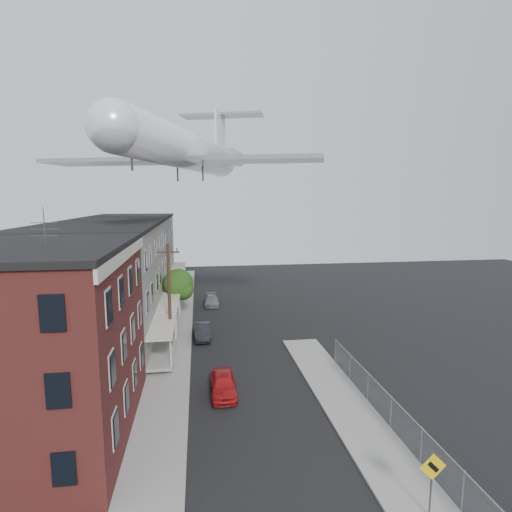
{
  "coord_description": "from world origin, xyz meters",
  "views": [
    {
      "loc": [
        -3.2,
        -13.99,
        12.51
      ],
      "look_at": [
        -0.21,
        6.56,
        9.52
      ],
      "focal_mm": 28.0,
      "sensor_mm": 36.0,
      "label": 1
    }
  ],
  "objects": [
    {
      "name": "chainlink_fence",
      "position": [
        7.0,
        5.0,
        1.0
      ],
      "size": [
        0.06,
        18.06,
        1.9
      ],
      "color": "gray",
      "rests_on": "ground"
    },
    {
      "name": "car_far",
      "position": [
        -1.8,
        32.28,
        0.59
      ],
      "size": [
        1.68,
        4.05,
        1.17
      ],
      "primitive_type": "imported",
      "rotation": [
        0.0,
        0.0,
        -0.01
      ],
      "color": "slate",
      "rests_on": "ground"
    },
    {
      "name": "row_house_d",
      "position": [
        -11.96,
        37.5,
        5.13
      ],
      "size": [
        11.98,
        7.0,
        10.3
      ],
      "color": "#6E6357",
      "rests_on": "ground"
    },
    {
      "name": "curb_right",
      "position": [
        4.05,
        6.0,
        0.07
      ],
      "size": [
        0.15,
        26.0,
        0.14
      ],
      "primitive_type": "cube",
      "color": "gray",
      "rests_on": "ground"
    },
    {
      "name": "utility_pole",
      "position": [
        -5.6,
        18.0,
        4.67
      ],
      "size": [
        1.8,
        0.26,
        9.0
      ],
      "color": "black",
      "rests_on": "ground"
    },
    {
      "name": "row_house_b",
      "position": [
        -11.96,
        23.5,
        5.13
      ],
      "size": [
        11.98,
        7.0,
        10.3
      ],
      "color": "#6E6357",
      "rests_on": "ground"
    },
    {
      "name": "row_house_e",
      "position": [
        -11.96,
        44.5,
        5.13
      ],
      "size": [
        11.98,
        7.0,
        10.3
      ],
      "color": "slate",
      "rests_on": "ground"
    },
    {
      "name": "corner_building",
      "position": [
        -12.0,
        7.0,
        5.16
      ],
      "size": [
        10.31,
        12.3,
        12.15
      ],
      "color": "#3D1713",
      "rests_on": "ground"
    },
    {
      "name": "sidewalk_right",
      "position": [
        5.5,
        6.0,
        0.06
      ],
      "size": [
        3.0,
        26.0,
        0.12
      ],
      "primitive_type": "cube",
      "color": "gray",
      "rests_on": "ground"
    },
    {
      "name": "sidewalk_left",
      "position": [
        -5.5,
        24.0,
        0.06
      ],
      "size": [
        3.0,
        62.0,
        0.12
      ],
      "primitive_type": "cube",
      "color": "gray",
      "rests_on": "ground"
    },
    {
      "name": "curb_left",
      "position": [
        -4.05,
        24.0,
        0.07
      ],
      "size": [
        0.15,
        62.0,
        0.14
      ],
      "primitive_type": "cube",
      "color": "gray",
      "rests_on": "ground"
    },
    {
      "name": "row_house_a",
      "position": [
        -11.96,
        16.5,
        5.13
      ],
      "size": [
        11.98,
        7.0,
        10.3
      ],
      "color": "slate",
      "rests_on": "ground"
    },
    {
      "name": "airplane",
      "position": [
        -4.03,
        28.21,
        17.32
      ],
      "size": [
        27.47,
        31.45,
        9.12
      ],
      "color": "white",
      "rests_on": "ground"
    },
    {
      "name": "warning_sign",
      "position": [
        5.6,
        -1.03,
        1.88
      ],
      "size": [
        1.1,
        0.11,
        2.8
      ],
      "color": "#515156",
      "rests_on": "ground"
    },
    {
      "name": "row_house_c",
      "position": [
        -11.96,
        30.5,
        5.13
      ],
      "size": [
        11.98,
        7.0,
        10.3
      ],
      "color": "slate",
      "rests_on": "ground"
    },
    {
      "name": "car_mid",
      "position": [
        -3.02,
        20.96,
        0.65
      ],
      "size": [
        1.53,
        4.0,
        1.3
      ],
      "primitive_type": "imported",
      "rotation": [
        0.0,
        0.0,
        0.04
      ],
      "color": "black",
      "rests_on": "ground"
    },
    {
      "name": "street_tree",
      "position": [
        -5.27,
        27.92,
        3.45
      ],
      "size": [
        3.22,
        3.2,
        5.2
      ],
      "color": "black",
      "rests_on": "ground"
    },
    {
      "name": "car_near",
      "position": [
        -1.8,
        10.28,
        0.69
      ],
      "size": [
        1.64,
        4.04,
        1.38
      ],
      "primitive_type": "imported",
      "rotation": [
        0.0,
        0.0,
        -0.0
      ],
      "color": "#AF1617",
      "rests_on": "ground"
    }
  ]
}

